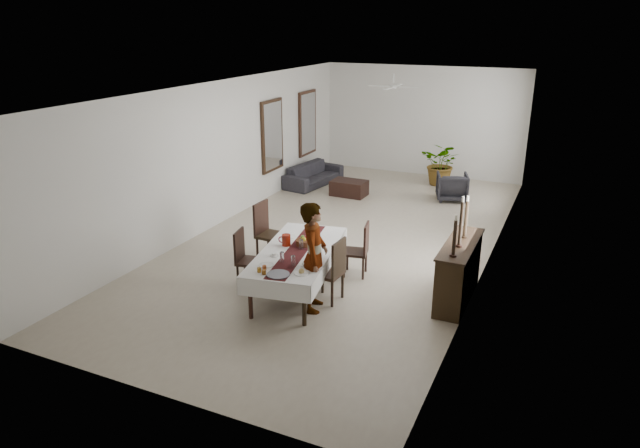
# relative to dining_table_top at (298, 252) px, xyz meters

# --- Properties ---
(floor) EXTENTS (6.00, 12.00, 0.00)m
(floor) POSITION_rel_dining_table_top_xyz_m (-0.21, 2.65, -0.72)
(floor) COLOR #B2A58D
(floor) RESTS_ON ground
(ceiling) EXTENTS (6.00, 12.00, 0.02)m
(ceiling) POSITION_rel_dining_table_top_xyz_m (-0.21, 2.65, 2.48)
(ceiling) COLOR white
(ceiling) RESTS_ON wall_back
(wall_back) EXTENTS (6.00, 0.02, 3.20)m
(wall_back) POSITION_rel_dining_table_top_xyz_m (-0.21, 8.65, 0.88)
(wall_back) COLOR silver
(wall_back) RESTS_ON floor
(wall_front) EXTENTS (6.00, 0.02, 3.20)m
(wall_front) POSITION_rel_dining_table_top_xyz_m (-0.21, -3.35, 0.88)
(wall_front) COLOR silver
(wall_front) RESTS_ON floor
(wall_left) EXTENTS (0.02, 12.00, 3.20)m
(wall_left) POSITION_rel_dining_table_top_xyz_m (-3.21, 2.65, 0.88)
(wall_left) COLOR silver
(wall_left) RESTS_ON floor
(wall_right) EXTENTS (0.02, 12.00, 3.20)m
(wall_right) POSITION_rel_dining_table_top_xyz_m (2.79, 2.65, 0.88)
(wall_right) COLOR silver
(wall_right) RESTS_ON floor
(dining_table_top) EXTENTS (1.40, 2.52, 0.05)m
(dining_table_top) POSITION_rel_dining_table_top_xyz_m (0.00, 0.00, 0.00)
(dining_table_top) COLOR black
(dining_table_top) RESTS_ON table_leg_fl
(table_leg_fl) EXTENTS (0.08, 0.08, 0.70)m
(table_leg_fl) POSITION_rel_dining_table_top_xyz_m (-0.23, -1.19, -0.37)
(table_leg_fl) COLOR black
(table_leg_fl) RESTS_ON floor
(table_leg_fr) EXTENTS (0.08, 0.08, 0.70)m
(table_leg_fr) POSITION_rel_dining_table_top_xyz_m (0.63, -1.04, -0.37)
(table_leg_fr) COLOR black
(table_leg_fr) RESTS_ON floor
(table_leg_bl) EXTENTS (0.08, 0.08, 0.70)m
(table_leg_bl) POSITION_rel_dining_table_top_xyz_m (-0.63, 1.04, -0.37)
(table_leg_bl) COLOR black
(table_leg_bl) RESTS_ON floor
(table_leg_br) EXTENTS (0.08, 0.08, 0.70)m
(table_leg_br) POSITION_rel_dining_table_top_xyz_m (0.23, 1.19, -0.37)
(table_leg_br) COLOR black
(table_leg_br) RESTS_ON floor
(tablecloth_top) EXTENTS (1.60, 2.73, 0.01)m
(tablecloth_top) POSITION_rel_dining_table_top_xyz_m (0.00, 0.00, 0.03)
(tablecloth_top) COLOR white
(tablecloth_top) RESTS_ON dining_table_top
(tablecloth_drape_left) EXTENTS (0.46, 2.53, 0.30)m
(tablecloth_drape_left) POSITION_rel_dining_table_top_xyz_m (-0.57, -0.10, -0.11)
(tablecloth_drape_left) COLOR silver
(tablecloth_drape_left) RESTS_ON dining_table_top
(tablecloth_drape_right) EXTENTS (0.46, 2.53, 0.30)m
(tablecloth_drape_right) POSITION_rel_dining_table_top_xyz_m (0.57, 0.10, -0.11)
(tablecloth_drape_right) COLOR white
(tablecloth_drape_right) RESTS_ON dining_table_top
(tablecloth_drape_near) EXTENTS (1.16, 0.22, 0.30)m
(tablecloth_drape_near) POSITION_rel_dining_table_top_xyz_m (0.22, -1.26, -0.11)
(tablecloth_drape_near) COLOR white
(tablecloth_drape_near) RESTS_ON dining_table_top
(tablecloth_drape_far) EXTENTS (1.16, 0.22, 0.30)m
(tablecloth_drape_far) POSITION_rel_dining_table_top_xyz_m (-0.22, 1.26, -0.11)
(tablecloth_drape_far) COLOR white
(tablecloth_drape_far) RESTS_ON dining_table_top
(table_runner) EXTENTS (0.78, 2.51, 0.00)m
(table_runner) POSITION_rel_dining_table_top_xyz_m (0.00, 0.00, 0.04)
(table_runner) COLOR #4F1617
(table_runner) RESTS_ON tablecloth_top
(red_pitcher) EXTENTS (0.17, 0.17, 0.20)m
(red_pitcher) POSITION_rel_dining_table_top_xyz_m (-0.27, 0.10, 0.14)
(red_pitcher) COLOR maroon
(red_pitcher) RESTS_ON tablecloth_top
(pitcher_handle) EXTENTS (0.12, 0.04, 0.12)m
(pitcher_handle) POSITION_rel_dining_table_top_xyz_m (-0.35, 0.09, 0.14)
(pitcher_handle) COLOR maroon
(pitcher_handle) RESTS_ON red_pitcher
(wine_glass_near) EXTENTS (0.07, 0.07, 0.17)m
(wine_glass_near) POSITION_rel_dining_table_top_xyz_m (0.23, -0.62, 0.12)
(wine_glass_near) COLOR white
(wine_glass_near) RESTS_ON tablecloth_top
(wine_glass_mid) EXTENTS (0.07, 0.07, 0.17)m
(wine_glass_mid) POSITION_rel_dining_table_top_xyz_m (-0.00, -0.56, 0.12)
(wine_glass_mid) COLOR white
(wine_glass_mid) RESTS_ON tablecloth_top
(wine_glass_far) EXTENTS (0.07, 0.07, 0.17)m
(wine_glass_far) POSITION_rel_dining_table_top_xyz_m (0.04, 0.06, 0.12)
(wine_glass_far) COLOR silver
(wine_glass_far) RESTS_ON tablecloth_top
(teacup_right) EXTENTS (0.09, 0.09, 0.06)m
(teacup_right) POSITION_rel_dining_table_top_xyz_m (0.40, -0.54, 0.07)
(teacup_right) COLOR white
(teacup_right) RESTS_ON saucer_right
(saucer_right) EXTENTS (0.15, 0.15, 0.01)m
(saucer_right) POSITION_rel_dining_table_top_xyz_m (0.40, -0.54, 0.04)
(saucer_right) COLOR silver
(saucer_right) RESTS_ON tablecloth_top
(teacup_left) EXTENTS (0.09, 0.09, 0.06)m
(teacup_left) POSITION_rel_dining_table_top_xyz_m (-0.23, -0.39, 0.07)
(teacup_left) COLOR white
(teacup_left) RESTS_ON saucer_left
(saucer_left) EXTENTS (0.15, 0.15, 0.01)m
(saucer_left) POSITION_rel_dining_table_top_xyz_m (-0.23, -0.39, 0.04)
(saucer_left) COLOR silver
(saucer_left) RESTS_ON tablecloth_top
(plate_near_right) EXTENTS (0.24, 0.24, 0.01)m
(plate_near_right) POSITION_rel_dining_table_top_xyz_m (0.48, -0.82, 0.04)
(plate_near_right) COLOR white
(plate_near_right) RESTS_ON tablecloth_top
(bread_near_right) EXTENTS (0.09, 0.09, 0.09)m
(bread_near_right) POSITION_rel_dining_table_top_xyz_m (0.48, -0.82, 0.07)
(bread_near_right) COLOR tan
(bread_near_right) RESTS_ON plate_near_right
(plate_near_left) EXTENTS (0.24, 0.24, 0.01)m
(plate_near_left) POSITION_rel_dining_table_top_xyz_m (-0.16, -0.79, 0.04)
(plate_near_left) COLOR silver
(plate_near_left) RESTS_ON tablecloth_top
(plate_far_left) EXTENTS (0.24, 0.24, 0.01)m
(plate_far_left) POSITION_rel_dining_table_top_xyz_m (-0.41, 0.48, 0.04)
(plate_far_left) COLOR white
(plate_far_left) RESTS_ON tablecloth_top
(serving_tray) EXTENTS (0.36, 0.36, 0.02)m
(serving_tray) POSITION_rel_dining_table_top_xyz_m (0.18, -1.03, 0.05)
(serving_tray) COLOR #434349
(serving_tray) RESTS_ON tablecloth_top
(jam_jar_a) EXTENTS (0.06, 0.06, 0.07)m
(jam_jar_a) POSITION_rel_dining_table_top_xyz_m (-0.03, -1.10, 0.07)
(jam_jar_a) COLOR brown
(jam_jar_a) RESTS_ON tablecloth_top
(jam_jar_b) EXTENTS (0.06, 0.06, 0.07)m
(jam_jar_b) POSITION_rel_dining_table_top_xyz_m (-0.14, -1.05, 0.07)
(jam_jar_b) COLOR #996316
(jam_jar_b) RESTS_ON tablecloth_top
(jam_jar_c) EXTENTS (0.06, 0.06, 0.07)m
(jam_jar_c) POSITION_rel_dining_table_top_xyz_m (-0.10, -0.95, 0.07)
(jam_jar_c) COLOR #983F16
(jam_jar_c) RESTS_ON tablecloth_top
(fruit_basket) EXTENTS (0.30, 0.30, 0.10)m
(fruit_basket) POSITION_rel_dining_table_top_xyz_m (0.01, 0.25, 0.09)
(fruit_basket) COLOR brown
(fruit_basket) RESTS_ON tablecloth_top
(fruit_red) EXTENTS (0.09, 0.09, 0.09)m
(fruit_red) POSITION_rel_dining_table_top_xyz_m (0.03, 0.28, 0.16)
(fruit_red) COLOR #A31020
(fruit_red) RESTS_ON fruit_basket
(fruit_green) EXTENTS (0.08, 0.08, 0.08)m
(fruit_green) POSITION_rel_dining_table_top_xyz_m (-0.04, 0.28, 0.16)
(fruit_green) COLOR #558B29
(fruit_green) RESTS_ON fruit_basket
(fruit_yellow) EXTENTS (0.08, 0.08, 0.08)m
(fruit_yellow) POSITION_rel_dining_table_top_xyz_m (0.01, 0.20, 0.16)
(fruit_yellow) COLOR gold
(fruit_yellow) RESTS_ON fruit_basket
(chair_right_near_seat) EXTENTS (0.49, 0.49, 0.05)m
(chair_right_near_seat) POSITION_rel_dining_table_top_xyz_m (0.60, -0.11, -0.24)
(chair_right_near_seat) COLOR black
(chair_right_near_seat) RESTS_ON chair_right_near_leg_fl
(chair_right_near_leg_fl) EXTENTS (0.05, 0.05, 0.46)m
(chair_right_near_leg_fl) POSITION_rel_dining_table_top_xyz_m (0.78, -0.31, -0.49)
(chair_right_near_leg_fl) COLOR black
(chair_right_near_leg_fl) RESTS_ON floor
(chair_right_near_leg_fr) EXTENTS (0.05, 0.05, 0.46)m
(chair_right_near_leg_fr) POSITION_rel_dining_table_top_xyz_m (0.80, 0.07, -0.49)
(chair_right_near_leg_fr) COLOR black
(chair_right_near_leg_fr) RESTS_ON floor
(chair_right_near_leg_bl) EXTENTS (0.05, 0.05, 0.46)m
(chair_right_near_leg_bl) POSITION_rel_dining_table_top_xyz_m (0.40, -0.29, -0.49)
(chair_right_near_leg_bl) COLOR black
(chair_right_near_leg_bl) RESTS_ON floor
(chair_right_near_leg_br) EXTENTS (0.05, 0.05, 0.46)m
(chair_right_near_leg_br) POSITION_rel_dining_table_top_xyz_m (0.42, 0.09, -0.49)
(chair_right_near_leg_br) COLOR black
(chair_right_near_leg_br) RESTS_ON floor
(chair_right_near_back) EXTENTS (0.07, 0.47, 0.59)m
(chair_right_near_back) POSITION_rel_dining_table_top_xyz_m (0.81, -0.13, 0.08)
(chair_right_near_back) COLOR black
(chair_right_near_back) RESTS_ON chair_right_near_seat
(chair_right_far_seat) EXTENTS (0.50, 0.50, 0.05)m
(chair_right_far_seat) POSITION_rel_dining_table_top_xyz_m (0.66, 1.01, -0.28)
(chair_right_far_seat) COLOR black
(chair_right_far_seat) RESTS_ON chair_right_far_leg_fl
(chair_right_far_leg_fl) EXTENTS (0.05, 0.05, 0.42)m
(chair_right_far_leg_fl) POSITION_rel_dining_table_top_xyz_m (0.87, 0.88, -0.51)
(chair_right_far_leg_fl) COLOR black
(chair_right_far_leg_fl) RESTS_ON floor
(chair_right_far_leg_fr) EXTENTS (0.05, 0.05, 0.42)m
(chair_right_far_leg_fr) POSITION_rel_dining_table_top_xyz_m (0.80, 1.22, -0.51)
(chair_right_far_leg_fr) COLOR black
(chair_right_far_leg_fr) RESTS_ON floor
(chair_right_far_leg_bl) EXTENTS (0.05, 0.05, 0.42)m
(chair_right_far_leg_bl) POSITION_rel_dining_table_top_xyz_m (0.53, 0.81, -0.51)
(chair_right_far_leg_bl) COLOR black
(chair_right_far_leg_bl) RESTS_ON floor
(chair_right_far_leg_br) EXTENTS (0.05, 0.05, 0.42)m
(chair_right_far_leg_br) POSITION_rel_dining_table_top_xyz_m (0.46, 1.15, -0.51)
(chair_right_far_leg_br) COLOR black
(chair_right_far_leg_br) RESTS_ON floor
(chair_right_far_back) EXTENTS (0.12, 0.42, 0.54)m
(chair_right_far_back) POSITION_rel_dining_table_top_xyz_m (0.85, 1.05, 0.01)
(chair_right_far_back) COLOR black
(chair_right_far_back) RESTS_ON chair_right_far_seat
(chair_left_near_seat) EXTENTS (0.50, 0.50, 0.05)m
(chair_left_near_seat) POSITION_rel_dining_table_top_xyz_m (-0.86, -0.15, -0.27)
(chair_left_near_seat) COLOR black
(chair_left_near_seat) RESTS_ON chair_left_near_leg_fl
(chair_left_near_leg_fl) EXTENTS (0.05, 0.05, 0.42)m
(chair_left_near_leg_fl) POSITION_rel_dining_table_top_xyz_m (-1.06, -0.01, -0.51)
(chair_left_near_leg_fl) COLOR black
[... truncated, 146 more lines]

